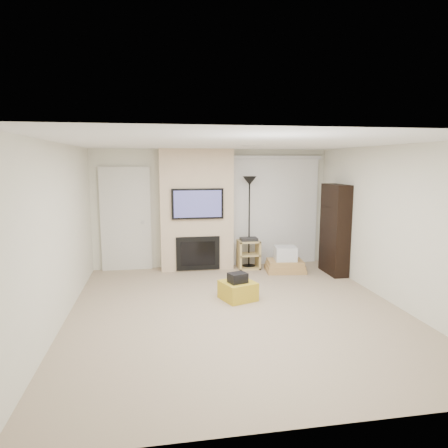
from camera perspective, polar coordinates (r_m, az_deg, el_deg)
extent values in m
cube|color=tan|center=(6.20, 1.91, -12.28)|extent=(5.00, 5.50, 0.00)
cube|color=white|center=(5.79, 2.04, 11.47)|extent=(5.00, 5.50, 0.00)
cube|color=silver|center=(8.55, -1.75, 2.24)|extent=(5.00, 0.00, 2.50)
cube|color=silver|center=(3.29, 11.78, -8.75)|extent=(5.00, 0.00, 2.50)
cube|color=silver|center=(5.90, -22.55, -1.44)|extent=(0.00, 5.50, 2.50)
cube|color=silver|center=(6.82, 23.01, -0.16)|extent=(0.00, 5.50, 2.50)
cube|color=silver|center=(6.66, 4.05, 11.09)|extent=(0.35, 0.18, 0.01)
cube|color=gold|center=(6.63, 2.00, -9.48)|extent=(0.64, 0.64, 0.30)
cube|color=black|center=(6.51, 1.97, -7.70)|extent=(0.34, 0.30, 0.16)
cube|color=beige|center=(8.31, -3.95, 2.03)|extent=(1.50, 0.40, 2.50)
cube|color=black|center=(8.07, -3.79, 2.90)|extent=(1.05, 0.06, 0.62)
cube|color=#2C2B51|center=(8.04, -3.77, 2.87)|extent=(0.96, 0.00, 0.54)
cube|color=black|center=(8.26, -3.74, -4.21)|extent=(0.90, 0.04, 0.70)
cube|color=black|center=(8.24, -3.72, -4.24)|extent=(0.70, 0.02, 0.50)
cube|color=silver|center=(8.48, -13.84, 0.70)|extent=(1.02, 0.08, 2.14)
cube|color=#B7B4AB|center=(8.50, -13.82, 0.41)|extent=(0.90, 0.05, 2.05)
cylinder|color=silver|center=(8.43, -11.54, 0.25)|extent=(0.07, 0.06, 0.07)
cube|color=silver|center=(8.74, 7.53, 9.40)|extent=(1.98, 0.10, 0.08)
cube|color=white|center=(8.82, 7.35, 1.68)|extent=(1.90, 0.03, 2.29)
cylinder|color=black|center=(8.64, 3.55, -6.04)|extent=(0.29, 0.29, 0.03)
cylinder|color=black|center=(8.46, 3.61, -0.08)|extent=(0.03, 0.03, 1.81)
cone|color=black|center=(8.36, 3.67, 6.18)|extent=(0.29, 0.29, 0.18)
cube|color=tan|center=(8.43, 2.18, -4.42)|extent=(0.04, 0.38, 0.60)
cube|color=tan|center=(8.52, 4.88, -4.30)|extent=(0.04, 0.38, 0.60)
cube|color=tan|center=(8.54, 3.52, -6.22)|extent=(0.45, 0.38, 0.03)
cube|color=tan|center=(8.48, 3.54, -4.36)|extent=(0.45, 0.38, 0.03)
cube|color=tan|center=(8.41, 3.56, -2.47)|extent=(0.45, 0.38, 0.03)
cube|color=black|center=(8.41, 3.56, -2.17)|extent=(0.35, 0.25, 0.06)
cube|color=tan|center=(8.38, 8.70, -6.41)|extent=(0.84, 0.68, 0.09)
cube|color=tan|center=(8.36, 8.71, -5.88)|extent=(0.80, 0.64, 0.08)
cube|color=tan|center=(8.34, 8.73, -5.38)|extent=(0.76, 0.59, 0.08)
cube|color=silver|center=(8.30, 8.75, -4.17)|extent=(0.47, 0.43, 0.28)
cube|color=black|center=(8.28, 15.55, -0.75)|extent=(0.30, 0.80, 1.80)
cube|color=black|center=(8.36, 15.30, -3.80)|extent=(0.26, 0.72, 0.02)
cube|color=black|center=(8.27, 15.43, -0.75)|extent=(0.26, 0.72, 0.02)
cube|color=black|center=(8.21, 15.56, 2.34)|extent=(0.26, 0.72, 0.02)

